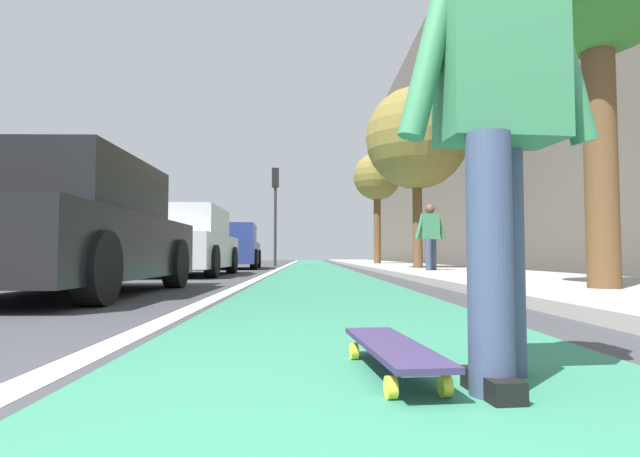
{
  "coord_description": "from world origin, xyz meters",
  "views": [
    {
      "loc": [
        -1.0,
        0.25,
        0.43
      ],
      "look_at": [
        10.33,
        -0.02,
        1.03
      ],
      "focal_mm": 28.92,
      "sensor_mm": 36.0,
      "label": 1
    }
  ],
  "objects_px": {
    "street_tree_far": "(377,178)",
    "parked_car_far": "(229,247)",
    "parked_car_mid": "(183,243)",
    "pedestrian_distant": "(430,234)",
    "traffic_light": "(275,198)",
    "street_tree_mid": "(417,139)",
    "parked_car_near": "(63,230)",
    "skateboard": "(392,349)",
    "skater_person": "(498,109)"
  },
  "relations": [
    {
      "from": "street_tree_far",
      "to": "parked_car_far",
      "type": "bearing_deg",
      "value": 130.82
    },
    {
      "from": "parked_car_mid",
      "to": "pedestrian_distant",
      "type": "bearing_deg",
      "value": -86.6
    },
    {
      "from": "traffic_light",
      "to": "street_tree_mid",
      "type": "bearing_deg",
      "value": -149.19
    },
    {
      "from": "parked_car_far",
      "to": "parked_car_near",
      "type": "bearing_deg",
      "value": 179.76
    },
    {
      "from": "street_tree_mid",
      "to": "street_tree_far",
      "type": "distance_m",
      "value": 8.16
    },
    {
      "from": "traffic_light",
      "to": "street_tree_far",
      "type": "relative_size",
      "value": 0.83
    },
    {
      "from": "parked_car_mid",
      "to": "street_tree_far",
      "type": "height_order",
      "value": "street_tree_far"
    },
    {
      "from": "parked_car_mid",
      "to": "parked_car_near",
      "type": "bearing_deg",
      "value": -179.54
    },
    {
      "from": "parked_car_near",
      "to": "pedestrian_distant",
      "type": "height_order",
      "value": "pedestrian_distant"
    },
    {
      "from": "street_tree_mid",
      "to": "pedestrian_distant",
      "type": "distance_m",
      "value": 3.57
    },
    {
      "from": "skateboard",
      "to": "street_tree_far",
      "type": "relative_size",
      "value": 0.17
    },
    {
      "from": "skater_person",
      "to": "street_tree_mid",
      "type": "xyz_separation_m",
      "value": [
        12.25,
        -2.35,
        2.72
      ]
    },
    {
      "from": "skater_person",
      "to": "traffic_light",
      "type": "xyz_separation_m",
      "value": [
        19.54,
        2.0,
        1.89
      ]
    },
    {
      "from": "skater_person",
      "to": "street_tree_mid",
      "type": "height_order",
      "value": "street_tree_mid"
    },
    {
      "from": "skateboard",
      "to": "pedestrian_distant",
      "type": "distance_m",
      "value": 10.16
    },
    {
      "from": "skater_person",
      "to": "street_tree_far",
      "type": "height_order",
      "value": "street_tree_far"
    },
    {
      "from": "street_tree_mid",
      "to": "pedestrian_distant",
      "type": "relative_size",
      "value": 3.15
    },
    {
      "from": "parked_car_far",
      "to": "street_tree_far",
      "type": "bearing_deg",
      "value": -49.18
    },
    {
      "from": "parked_car_far",
      "to": "pedestrian_distant",
      "type": "height_order",
      "value": "pedestrian_distant"
    },
    {
      "from": "skater_person",
      "to": "pedestrian_distant",
      "type": "xyz_separation_m",
      "value": [
        9.96,
        -2.15,
        -0.01
      ]
    },
    {
      "from": "skateboard",
      "to": "parked_car_near",
      "type": "relative_size",
      "value": 0.21
    },
    {
      "from": "traffic_light",
      "to": "pedestrian_distant",
      "type": "height_order",
      "value": "traffic_light"
    },
    {
      "from": "parked_car_near",
      "to": "street_tree_mid",
      "type": "bearing_deg",
      "value": -34.54
    },
    {
      "from": "skater_person",
      "to": "parked_car_far",
      "type": "xyz_separation_m",
      "value": [
        15.53,
        3.29,
        -0.22
      ]
    },
    {
      "from": "skateboard",
      "to": "parked_car_mid",
      "type": "height_order",
      "value": "parked_car_mid"
    },
    {
      "from": "parked_car_near",
      "to": "pedestrian_distant",
      "type": "distance_m",
      "value": 8.12
    },
    {
      "from": "parked_car_mid",
      "to": "street_tree_far",
      "type": "xyz_separation_m",
      "value": [
        10.77,
        -5.73,
        3.09
      ]
    },
    {
      "from": "skater_person",
      "to": "traffic_light",
      "type": "relative_size",
      "value": 0.4
    },
    {
      "from": "parked_car_far",
      "to": "traffic_light",
      "type": "xyz_separation_m",
      "value": [
        4.01,
        -1.29,
        2.11
      ]
    },
    {
      "from": "street_tree_far",
      "to": "skater_person",
      "type": "bearing_deg",
      "value": 173.44
    },
    {
      "from": "street_tree_far",
      "to": "pedestrian_distant",
      "type": "height_order",
      "value": "street_tree_far"
    },
    {
      "from": "street_tree_mid",
      "to": "skater_person",
      "type": "bearing_deg",
      "value": 169.16
    },
    {
      "from": "parked_car_near",
      "to": "parked_car_mid",
      "type": "bearing_deg",
      "value": 0.46
    },
    {
      "from": "skater_person",
      "to": "parked_car_mid",
      "type": "height_order",
      "value": "skater_person"
    },
    {
      "from": "traffic_light",
      "to": "skateboard",
      "type": "bearing_deg",
      "value": -175.11
    },
    {
      "from": "traffic_light",
      "to": "street_tree_mid",
      "type": "relative_size",
      "value": 0.8
    },
    {
      "from": "parked_car_mid",
      "to": "street_tree_mid",
      "type": "relative_size",
      "value": 0.83
    },
    {
      "from": "parked_car_near",
      "to": "street_tree_mid",
      "type": "xyz_separation_m",
      "value": [
        8.26,
        -5.69,
        2.94
      ]
    },
    {
      "from": "skater_person",
      "to": "traffic_light",
      "type": "bearing_deg",
      "value": 5.85
    },
    {
      "from": "pedestrian_distant",
      "to": "skateboard",
      "type": "bearing_deg",
      "value": 165.73
    },
    {
      "from": "skater_person",
      "to": "parked_car_near",
      "type": "height_order",
      "value": "skater_person"
    },
    {
      "from": "parked_car_mid",
      "to": "street_tree_far",
      "type": "bearing_deg",
      "value": -28.02
    },
    {
      "from": "street_tree_far",
      "to": "traffic_light",
      "type": "bearing_deg",
      "value": 101.2
    },
    {
      "from": "skater_person",
      "to": "traffic_light",
      "type": "distance_m",
      "value": 19.73
    },
    {
      "from": "parked_car_far",
      "to": "traffic_light",
      "type": "bearing_deg",
      "value": -17.82
    },
    {
      "from": "parked_car_mid",
      "to": "skateboard",
      "type": "bearing_deg",
      "value": -162.22
    },
    {
      "from": "parked_car_mid",
      "to": "parked_car_far",
      "type": "relative_size",
      "value": 1.03
    },
    {
      "from": "skateboard",
      "to": "pedestrian_distant",
      "type": "bearing_deg",
      "value": -14.27
    },
    {
      "from": "skateboard",
      "to": "skater_person",
      "type": "relative_size",
      "value": 0.52
    },
    {
      "from": "parked_car_near",
      "to": "parked_car_far",
      "type": "xyz_separation_m",
      "value": [
        11.55,
        -0.05,
        -0.0
      ]
    }
  ]
}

